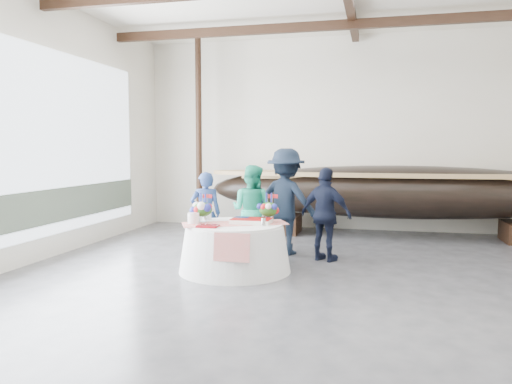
# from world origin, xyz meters

# --- Properties ---
(floor) EXTENTS (10.00, 12.00, 0.01)m
(floor) POSITION_xyz_m (0.00, 0.00, 0.00)
(floor) COLOR #3D3D42
(floor) RESTS_ON ground
(wall_back) EXTENTS (10.00, 0.02, 4.50)m
(wall_back) POSITION_xyz_m (0.00, 6.00, 2.25)
(wall_back) COLOR silver
(wall_back) RESTS_ON ground
(open_bay) EXTENTS (0.03, 7.00, 3.20)m
(open_bay) POSITION_xyz_m (-4.95, 1.00, 1.83)
(open_bay) COLOR silver
(open_bay) RESTS_ON ground
(longboat_display) EXTENTS (8.21, 1.64, 1.54)m
(longboat_display) POSITION_xyz_m (0.96, 5.10, 0.98)
(longboat_display) COLOR black
(longboat_display) RESTS_ON ground
(banquet_table) EXTENTS (1.73, 1.73, 0.74)m
(banquet_table) POSITION_xyz_m (-1.60, 1.45, 0.37)
(banquet_table) COLOR silver
(banquet_table) RESTS_ON ground
(tabletop_items) EXTENTS (1.68, 1.19, 0.40)m
(tabletop_items) POSITION_xyz_m (-1.65, 1.57, 0.89)
(tabletop_items) COLOR red
(tabletop_items) RESTS_ON banquet_table
(guest_woman_blue) EXTENTS (0.64, 0.53, 1.49)m
(guest_woman_blue) POSITION_xyz_m (-2.42, 2.46, 0.74)
(guest_woman_blue) COLOR navy
(guest_woman_blue) RESTS_ON ground
(guest_woman_teal) EXTENTS (0.91, 0.78, 1.61)m
(guest_woman_teal) POSITION_xyz_m (-1.63, 2.67, 0.80)
(guest_woman_teal) COLOR #20A680
(guest_woman_teal) RESTS_ON ground
(guest_man_left) EXTENTS (1.37, 0.99, 1.90)m
(guest_man_left) POSITION_xyz_m (-1.05, 2.89, 0.95)
(guest_man_left) COLOR black
(guest_man_left) RESTS_ON ground
(guest_man_right) EXTENTS (1.01, 0.73, 1.59)m
(guest_man_right) POSITION_xyz_m (-0.30, 2.48, 0.79)
(guest_man_right) COLOR black
(guest_man_right) RESTS_ON ground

